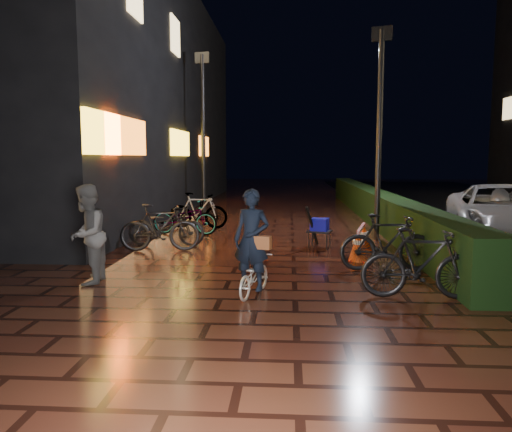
# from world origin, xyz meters

# --- Properties ---
(ground) EXTENTS (80.00, 80.00, 0.00)m
(ground) POSITION_xyz_m (0.00, 0.00, 0.00)
(ground) COLOR #381911
(ground) RESTS_ON ground
(hedge) EXTENTS (0.70, 20.00, 1.00)m
(hedge) POSITION_xyz_m (3.30, 8.00, 0.50)
(hedge) COLOR black
(hedge) RESTS_ON ground
(bystander_person) EXTENTS (0.70, 0.86, 1.66)m
(bystander_person) POSITION_xyz_m (-2.88, -0.89, 0.83)
(bystander_person) COLOR #58585B
(bystander_person) RESTS_ON ground
(van) EXTENTS (3.44, 5.49, 1.41)m
(van) POSITION_xyz_m (5.75, 3.84, 0.71)
(van) COLOR #AEADB2
(van) RESTS_ON ground
(storefront_block) EXTENTS (12.09, 22.00, 9.00)m
(storefront_block) POSITION_xyz_m (-9.50, 11.50, 4.50)
(storefront_block) COLOR black
(storefront_block) RESTS_ON ground
(lamp_post_hedge) EXTENTS (0.50, 0.23, 5.31)m
(lamp_post_hedge) POSITION_xyz_m (2.72, 4.11, 2.92)
(lamp_post_hedge) COLOR black
(lamp_post_hedge) RESTS_ON ground
(lamp_post_sf) EXTENTS (0.56, 0.21, 5.86)m
(lamp_post_sf) POSITION_xyz_m (-2.71, 9.50, 3.22)
(lamp_post_sf) COLOR black
(lamp_post_sf) RESTS_ON ground
(cyclist) EXTENTS (0.71, 1.20, 1.63)m
(cyclist) POSITION_xyz_m (-0.09, -1.45, 0.61)
(cyclist) COLOR silver
(cyclist) RESTS_ON ground
(traffic_barrier) EXTENTS (0.68, 1.56, 0.63)m
(traffic_barrier) POSITION_xyz_m (2.01, 1.84, 0.31)
(traffic_barrier) COLOR #F84A0D
(traffic_barrier) RESTS_ON ground
(cart_assembly) EXTENTS (0.67, 0.57, 0.99)m
(cart_assembly) POSITION_xyz_m (1.15, 2.70, 0.51)
(cart_assembly) COLOR black
(cart_assembly) RESTS_ON ground
(parked_bikes_storefront) EXTENTS (2.04, 4.33, 1.06)m
(parked_bikes_storefront) POSITION_xyz_m (-2.37, 3.72, 0.50)
(parked_bikes_storefront) COLOR black
(parked_bikes_storefront) RESTS_ON ground
(parked_bikes_hedge) EXTENTS (1.93, 2.42, 1.06)m
(parked_bikes_hedge) POSITION_xyz_m (2.35, -0.52, 0.53)
(parked_bikes_hedge) COLOR black
(parked_bikes_hedge) RESTS_ON ground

